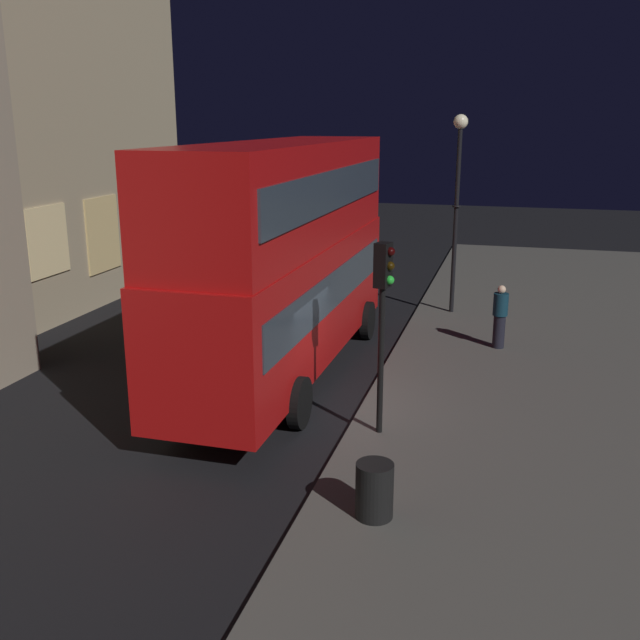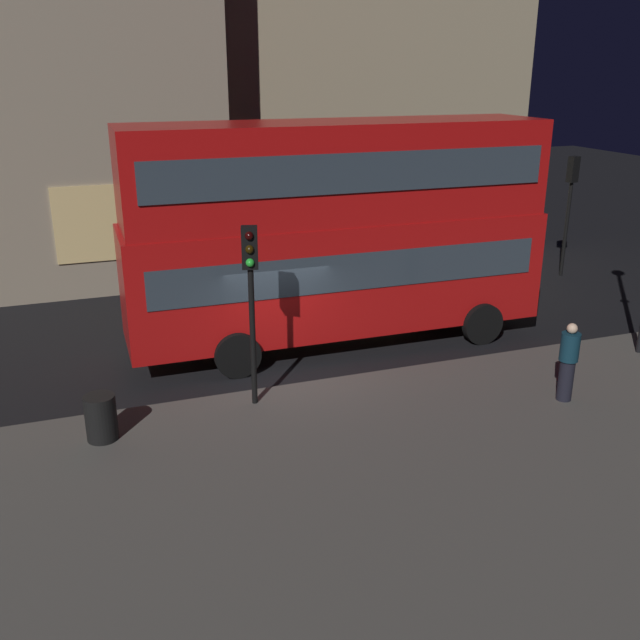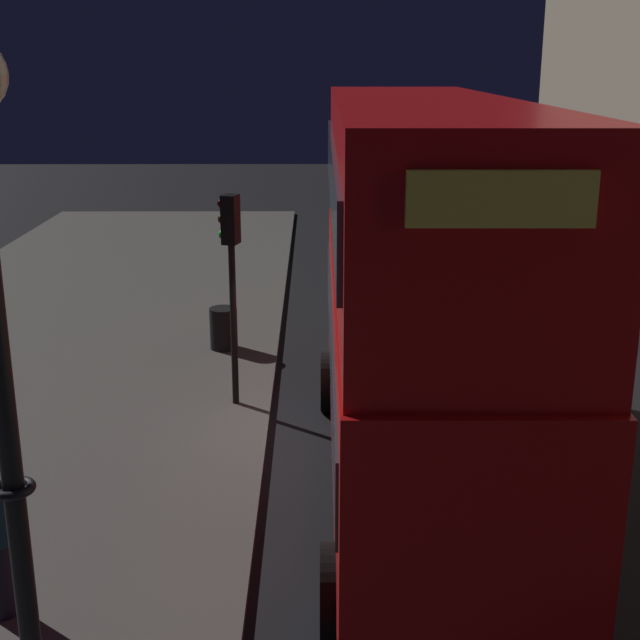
% 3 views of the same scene
% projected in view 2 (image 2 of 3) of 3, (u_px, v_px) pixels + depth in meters
% --- Properties ---
extents(ground_plane, '(80.00, 80.00, 0.00)m').
position_uv_depth(ground_plane, '(281.00, 373.00, 16.84)').
color(ground_plane, black).
extents(sidewalk_slab, '(44.00, 9.63, 0.12)m').
position_uv_depth(sidewalk_slab, '(380.00, 502.00, 11.76)').
color(sidewalk_slab, '#4C4944').
rests_on(sidewalk_slab, ground).
extents(double_decker_bus, '(10.76, 2.84, 5.66)m').
position_uv_depth(double_decker_bus, '(337.00, 225.00, 17.61)').
color(double_decker_bus, '#B20F0F').
rests_on(double_decker_bus, ground).
extents(traffic_light_near_kerb, '(0.38, 0.39, 3.82)m').
position_uv_depth(traffic_light_near_kerb, '(251.00, 279.00, 14.16)').
color(traffic_light_near_kerb, black).
rests_on(traffic_light_near_kerb, sidewalk_slab).
extents(traffic_light_far_side, '(0.36, 0.39, 4.08)m').
position_uv_depth(traffic_light_far_side, '(570.00, 191.00, 23.73)').
color(traffic_light_far_side, black).
rests_on(traffic_light_far_side, ground).
extents(pedestrian, '(0.40, 0.40, 1.74)m').
position_uv_depth(pedestrian, '(568.00, 361.00, 14.96)').
color(pedestrian, black).
rests_on(pedestrian, sidewalk_slab).
extents(litter_bin, '(0.60, 0.60, 0.90)m').
position_uv_depth(litter_bin, '(101.00, 418.00, 13.49)').
color(litter_bin, black).
rests_on(litter_bin, sidewalk_slab).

